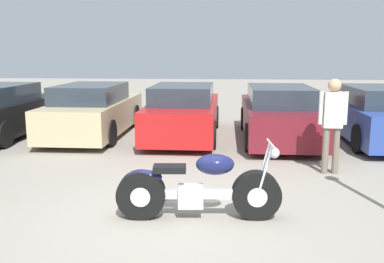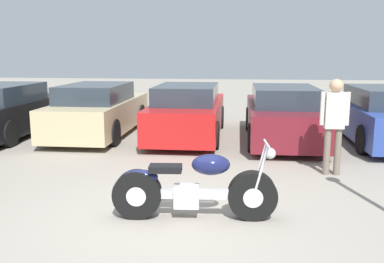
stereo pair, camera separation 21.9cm
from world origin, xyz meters
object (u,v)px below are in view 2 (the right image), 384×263
(parked_car_red, at_px, (188,112))
(parked_car_champagne, at_px, (99,111))
(motorcycle, at_px, (193,188))
(person_standing, at_px, (334,118))
(parked_car_blue, at_px, (382,116))
(parked_car_black, at_px, (7,111))
(parked_car_maroon, at_px, (283,115))

(parked_car_red, bearing_deg, parked_car_champagne, 179.11)
(motorcycle, distance_m, person_standing, 3.39)
(parked_car_blue, relative_size, person_standing, 2.56)
(parked_car_black, relative_size, person_standing, 2.56)
(parked_car_champagne, height_order, person_standing, person_standing)
(parked_car_maroon, xyz_separation_m, parked_car_blue, (2.45, 0.06, 0.00))
(parked_car_red, xyz_separation_m, person_standing, (3.07, -3.26, 0.40))
(parked_car_black, height_order, parked_car_maroon, same)
(motorcycle, height_order, person_standing, person_standing)
(parked_car_blue, bearing_deg, parked_car_champagne, 178.36)
(parked_car_black, height_order, parked_car_champagne, same)
(parked_car_black, height_order, person_standing, person_standing)
(parked_car_champagne, bearing_deg, parked_car_black, -171.41)
(parked_car_champagne, distance_m, parked_car_blue, 7.36)
(parked_car_champagne, distance_m, parked_car_red, 2.45)
(motorcycle, relative_size, person_standing, 1.27)
(parked_car_maroon, bearing_deg, parked_car_champagne, 176.81)
(motorcycle, distance_m, parked_car_champagne, 6.52)
(parked_car_black, relative_size, parked_car_maroon, 1.00)
(motorcycle, xyz_separation_m, parked_car_red, (-0.74, 5.65, 0.24))
(parked_car_champagne, bearing_deg, motorcycle, -60.67)
(parked_car_champagne, xyz_separation_m, person_standing, (5.52, -3.30, 0.40))
(person_standing, bearing_deg, parked_car_blue, 59.26)
(parked_car_champagne, xyz_separation_m, parked_car_blue, (7.36, -0.21, 0.00))
(parked_car_black, distance_m, parked_car_blue, 9.82)
(parked_car_red, height_order, person_standing, person_standing)
(motorcycle, height_order, parked_car_champagne, parked_car_champagne)
(motorcycle, bearing_deg, parked_car_blue, 52.72)
(motorcycle, distance_m, parked_car_red, 5.70)
(parked_car_red, distance_m, person_standing, 4.50)
(parked_car_black, distance_m, parked_car_champagne, 2.48)
(motorcycle, relative_size, parked_car_maroon, 0.49)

